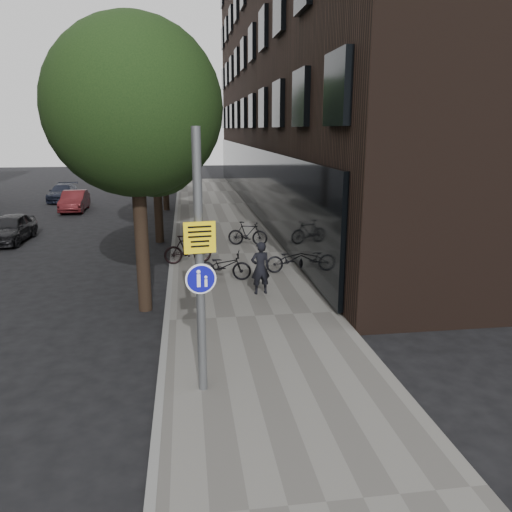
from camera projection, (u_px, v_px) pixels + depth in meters
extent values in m
plane|color=black|center=(266.00, 384.00, 9.62)|extent=(120.00, 120.00, 0.00)
cube|color=slate|center=(231.00, 255.00, 19.24)|extent=(4.50, 60.00, 0.12)
cube|color=slate|center=(172.00, 257.00, 18.93)|extent=(0.15, 60.00, 0.13)
cube|color=black|center=(349.00, 56.00, 29.65)|extent=(12.00, 40.00, 18.00)
cylinder|color=black|center=(142.00, 253.00, 13.19)|extent=(0.36, 0.36, 3.20)
sphere|color=black|center=(134.00, 107.00, 12.28)|extent=(4.40, 4.40, 4.40)
sphere|color=black|center=(154.00, 147.00, 13.35)|extent=(2.64, 2.64, 2.64)
cylinder|color=black|center=(158.00, 205.00, 21.35)|extent=(0.36, 0.36, 3.20)
sphere|color=black|center=(154.00, 116.00, 20.43)|extent=(5.00, 5.00, 5.00)
sphere|color=black|center=(165.00, 140.00, 21.50)|extent=(3.00, 3.00, 3.00)
cylinder|color=black|center=(166.00, 183.00, 29.98)|extent=(0.36, 0.36, 3.20)
sphere|color=black|center=(163.00, 120.00, 29.07)|extent=(5.00, 5.00, 5.00)
sphere|color=black|center=(171.00, 137.00, 30.14)|extent=(3.00, 3.00, 3.00)
cylinder|color=#595B5E|center=(200.00, 266.00, 8.65)|extent=(0.16, 0.16, 4.71)
cube|color=yellow|center=(199.00, 236.00, 8.52)|extent=(0.54, 0.10, 0.54)
cylinder|color=#0D0D92|center=(200.00, 277.00, 8.70)|extent=(0.48, 0.08, 0.48)
cylinder|color=white|center=(200.00, 277.00, 8.70)|extent=(0.54, 0.09, 0.54)
imported|color=black|center=(260.00, 268.00, 14.38)|extent=(0.61, 0.45, 1.55)
imported|color=black|center=(291.00, 259.00, 16.64)|extent=(1.71, 0.64, 0.89)
imported|color=black|center=(248.00, 234.00, 20.47)|extent=(1.71, 0.93, 0.99)
imported|color=black|center=(224.00, 266.00, 15.79)|extent=(1.84, 0.97, 0.92)
imported|color=black|center=(188.00, 249.00, 17.72)|extent=(1.75, 0.71, 1.02)
imported|color=black|center=(10.00, 228.00, 21.56)|extent=(1.57, 3.64, 1.22)
imported|color=#5A191D|center=(74.00, 201.00, 29.76)|extent=(1.39, 3.73, 1.22)
imported|color=black|center=(63.00, 193.00, 33.93)|extent=(1.66, 3.95, 1.14)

